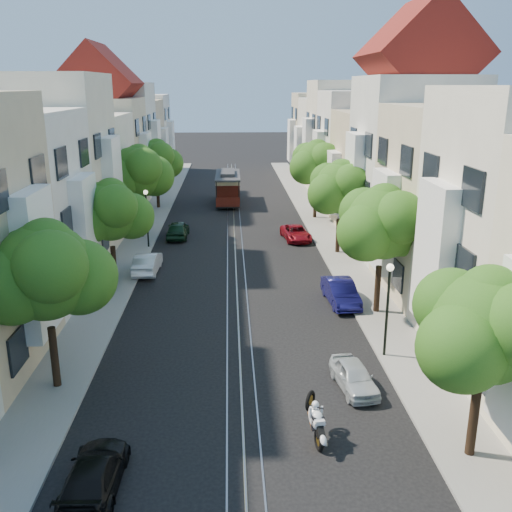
{
  "coord_description": "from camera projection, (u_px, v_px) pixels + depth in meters",
  "views": [
    {
      "loc": [
        -0.35,
        -18.29,
        11.41
      ],
      "look_at": [
        1.09,
        12.3,
        2.2
      ],
      "focal_mm": 40.0,
      "sensor_mm": 36.0,
      "label": 1
    }
  ],
  "objects": [
    {
      "name": "townhouses_east",
      "position": [
        379.0,
        164.0,
        46.54
      ],
      "size": [
        7.75,
        72.0,
        12.0
      ],
      "color": "beige",
      "rests_on": "ground"
    },
    {
      "name": "rail_right",
      "position": [
        241.0,
        227.0,
        47.6
      ],
      "size": [
        0.06,
        80.0,
        0.02
      ],
      "primitive_type": "cube",
      "color": "gray",
      "rests_on": "ground"
    },
    {
      "name": "tree_w_a",
      "position": [
        47.0,
        274.0,
        21.0
      ],
      "size": [
        4.93,
        4.08,
        6.68
      ],
      "color": "black",
      "rests_on": "ground"
    },
    {
      "name": "townhouses_west",
      "position": [
        85.0,
        168.0,
        45.5
      ],
      "size": [
        7.75,
        72.0,
        11.76
      ],
      "color": "silver",
      "rests_on": "ground"
    },
    {
      "name": "lane_line",
      "position": [
        234.0,
        227.0,
        47.58
      ],
      "size": [
        0.08,
        80.0,
        0.01
      ],
      "primitive_type": "cube",
      "color": "tan",
      "rests_on": "ground"
    },
    {
      "name": "sportbike_rider",
      "position": [
        316.0,
        419.0,
        18.79
      ],
      "size": [
        0.6,
        1.86,
        1.56
      ],
      "rotation": [
        0.0,
        0.0,
        0.14
      ],
      "color": "black",
      "rests_on": "ground"
    },
    {
      "name": "sidewalk_west",
      "position": [
        147.0,
        228.0,
        47.24
      ],
      "size": [
        2.5,
        80.0,
        0.12
      ],
      "primitive_type": "cube",
      "color": "gray",
      "rests_on": "ground"
    },
    {
      "name": "tree_e_d",
      "position": [
        317.0,
        164.0,
        49.35
      ],
      "size": [
        5.01,
        4.16,
        6.85
      ],
      "color": "black",
      "rests_on": "ground"
    },
    {
      "name": "sidewalk_east",
      "position": [
        320.0,
        226.0,
        47.89
      ],
      "size": [
        2.5,
        80.0,
        0.12
      ],
      "primitive_type": "cube",
      "color": "gray",
      "rests_on": "ground"
    },
    {
      "name": "lamp_west",
      "position": [
        147.0,
        210.0,
        40.74
      ],
      "size": [
        0.32,
        0.32,
        4.16
      ],
      "color": "black",
      "rests_on": "ground"
    },
    {
      "name": "parked_car_e_near",
      "position": [
        354.0,
        376.0,
        22.19
      ],
      "size": [
        1.68,
        3.27,
        1.07
      ],
      "primitive_type": "imported",
      "rotation": [
        0.0,
        0.0,
        0.14
      ],
      "color": "#B7BFC4",
      "rests_on": "ground"
    },
    {
      "name": "parked_car_w_far",
      "position": [
        178.0,
        229.0,
        44.17
      ],
      "size": [
        1.65,
        3.94,
        1.33
      ],
      "primitive_type": "imported",
      "rotation": [
        0.0,
        0.0,
        3.12
      ],
      "color": "black",
      "rests_on": "ground"
    },
    {
      "name": "tree_w_b",
      "position": [
        111.0,
        213.0,
        32.58
      ],
      "size": [
        4.72,
        3.87,
        6.27
      ],
      "color": "black",
      "rests_on": "ground"
    },
    {
      "name": "tree_w_c",
      "position": [
        139.0,
        173.0,
        42.91
      ],
      "size": [
        5.13,
        4.28,
        7.09
      ],
      "color": "black",
      "rests_on": "ground"
    },
    {
      "name": "tree_e_c",
      "position": [
        341.0,
        189.0,
        38.91
      ],
      "size": [
        4.84,
        3.99,
        6.52
      ],
      "color": "black",
      "rests_on": "ground"
    },
    {
      "name": "ground",
      "position": [
        234.0,
        227.0,
        47.58
      ],
      "size": [
        200.0,
        200.0,
        0.0
      ],
      "primitive_type": "plane",
      "color": "black",
      "rests_on": "ground"
    },
    {
      "name": "parked_car_e_mid",
      "position": [
        341.0,
        292.0,
        30.85
      ],
      "size": [
        1.65,
        4.04,
        1.3
      ],
      "primitive_type": "imported",
      "rotation": [
        0.0,
        0.0,
        0.07
      ],
      "color": "#0F0E46",
      "rests_on": "ground"
    },
    {
      "name": "parked_car_w_mid",
      "position": [
        147.0,
        263.0,
        35.99
      ],
      "size": [
        1.51,
        3.98,
        1.3
      ],
      "primitive_type": "imported",
      "rotation": [
        0.0,
        0.0,
        3.11
      ],
      "color": "white",
      "rests_on": "ground"
    },
    {
      "name": "lamp_east",
      "position": [
        388.0,
        296.0,
        24.09
      ],
      "size": [
        0.32,
        0.32,
        4.16
      ],
      "color": "black",
      "rests_on": "ground"
    },
    {
      "name": "tree_w_d",
      "position": [
        157.0,
        160.0,
        53.56
      ],
      "size": [
        4.84,
        3.99,
        6.52
      ],
      "color": "black",
      "rests_on": "ground"
    },
    {
      "name": "parked_car_e_far",
      "position": [
        296.0,
        233.0,
        43.58
      ],
      "size": [
        2.3,
        4.15,
        1.1
      ],
      "primitive_type": "imported",
      "rotation": [
        0.0,
        0.0,
        0.12
      ],
      "color": "maroon",
      "rests_on": "ground"
    },
    {
      "name": "rail_left",
      "position": [
        228.0,
        227.0,
        47.55
      ],
      "size": [
        0.06,
        80.0,
        0.02
      ],
      "primitive_type": "cube",
      "color": "gray",
      "rests_on": "ground"
    },
    {
      "name": "tree_e_a",
      "position": [
        487.0,
        330.0,
        16.97
      ],
      "size": [
        4.72,
        3.87,
        6.27
      ],
      "color": "black",
      "rests_on": "ground"
    },
    {
      "name": "rail_slot",
      "position": [
        234.0,
        227.0,
        47.58
      ],
      "size": [
        0.06,
        80.0,
        0.02
      ],
      "primitive_type": "cube",
      "color": "gray",
      "rests_on": "ground"
    },
    {
      "name": "cable_car",
      "position": [
        228.0,
        186.0,
        56.85
      ],
      "size": [
        2.44,
        7.71,
        2.96
      ],
      "rotation": [
        0.0,
        0.0,
        -0.01
      ],
      "color": "black",
      "rests_on": "ground"
    },
    {
      "name": "parked_car_w_near",
      "position": [
        94.0,
        474.0,
        16.59
      ],
      "size": [
        1.63,
        3.84,
        1.1
      ],
      "primitive_type": "imported",
      "rotation": [
        0.0,
        0.0,
        3.12
      ],
      "color": "black",
      "rests_on": "ground"
    },
    {
      "name": "tree_e_b",
      "position": [
        383.0,
        225.0,
        28.35
      ],
      "size": [
        4.93,
        4.08,
        6.68
      ],
      "color": "black",
      "rests_on": "ground"
    }
  ]
}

